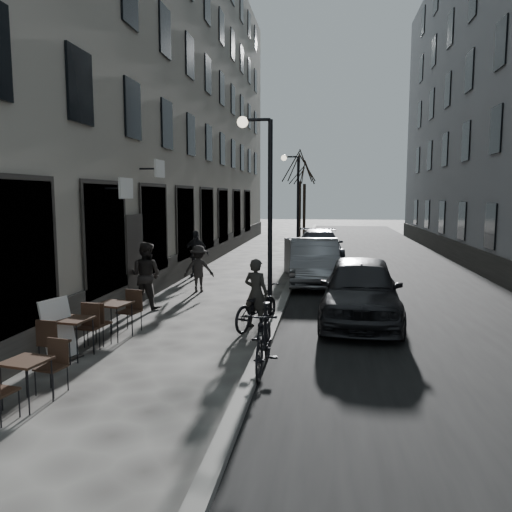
% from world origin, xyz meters
% --- Properties ---
extents(ground, '(120.00, 120.00, 0.00)m').
position_xyz_m(ground, '(0.00, 0.00, 0.00)').
color(ground, '#373432').
rests_on(ground, ground).
extents(road, '(7.30, 60.00, 0.00)m').
position_xyz_m(road, '(3.85, 16.00, 0.00)').
color(road, black).
rests_on(road, ground).
extents(kerb, '(0.25, 60.00, 0.12)m').
position_xyz_m(kerb, '(0.20, 16.00, 0.06)').
color(kerb, slate).
rests_on(kerb, ground).
extents(building_left, '(4.00, 35.00, 16.00)m').
position_xyz_m(building_left, '(-6.00, 16.50, 8.00)').
color(building_left, '#A29788').
rests_on(building_left, ground).
extents(streetlamp_near, '(0.90, 0.28, 5.09)m').
position_xyz_m(streetlamp_near, '(-0.17, 6.00, 3.16)').
color(streetlamp_near, black).
rests_on(streetlamp_near, ground).
extents(streetlamp_far, '(0.90, 0.28, 5.09)m').
position_xyz_m(streetlamp_far, '(-0.17, 18.00, 3.16)').
color(streetlamp_far, black).
rests_on(streetlamp_far, ground).
extents(tree_near, '(2.40, 2.40, 5.70)m').
position_xyz_m(tree_near, '(-0.10, 21.00, 4.66)').
color(tree_near, black).
rests_on(tree_near, ground).
extents(tree_far, '(2.40, 2.40, 5.70)m').
position_xyz_m(tree_far, '(-0.10, 27.00, 4.66)').
color(tree_far, black).
rests_on(tree_far, ground).
extents(bistro_set_a, '(0.67, 1.47, 0.84)m').
position_xyz_m(bistro_set_a, '(-2.94, -0.02, 0.43)').
color(bistro_set_a, '#2F1F15').
rests_on(bistro_set_a, ground).
extents(bistro_set_b, '(0.71, 1.60, 0.92)m').
position_xyz_m(bistro_set_b, '(-3.38, 2.18, 0.47)').
color(bistro_set_b, '#2F1F15').
rests_on(bistro_set_b, ground).
extents(bistro_set_c, '(0.77, 1.66, 0.95)m').
position_xyz_m(bistro_set_c, '(-3.15, 3.52, 0.49)').
color(bistro_set_c, '#2F1F15').
rests_on(bistro_set_c, ground).
extents(sign_board, '(0.59, 0.76, 1.19)m').
position_xyz_m(sign_board, '(-3.56, 2.00, 0.48)').
color(sign_board, black).
rests_on(sign_board, ground).
extents(utility_cabinet, '(0.80, 1.05, 1.40)m').
position_xyz_m(utility_cabinet, '(0.10, 13.43, 0.70)').
color(utility_cabinet, slate).
rests_on(utility_cabinet, ground).
extents(bicycle, '(1.31, 2.05, 1.02)m').
position_xyz_m(bicycle, '(-0.20, 4.88, 0.51)').
color(bicycle, black).
rests_on(bicycle, ground).
extents(cyclist_rider, '(0.71, 0.58, 1.66)m').
position_xyz_m(cyclist_rider, '(-0.20, 4.88, 0.83)').
color(cyclist_rider, black).
rests_on(cyclist_rider, ground).
extents(pedestrian_near, '(1.04, 0.89, 1.85)m').
position_xyz_m(pedestrian_near, '(-3.51, 6.49, 0.93)').
color(pedestrian_near, black).
rests_on(pedestrian_near, ground).
extents(pedestrian_mid, '(1.03, 0.66, 1.52)m').
position_xyz_m(pedestrian_mid, '(-2.67, 9.02, 0.76)').
color(pedestrian_mid, black).
rests_on(pedestrian_mid, ground).
extents(pedestrian_far, '(1.07, 0.49, 1.79)m').
position_xyz_m(pedestrian_far, '(-3.60, 12.07, 0.89)').
color(pedestrian_far, black).
rests_on(pedestrian_far, ground).
extents(car_near, '(2.18, 4.85, 1.62)m').
position_xyz_m(car_near, '(2.29, 5.85, 0.81)').
color(car_near, black).
rests_on(car_near, ground).
extents(car_mid, '(1.95, 4.91, 1.59)m').
position_xyz_m(car_mid, '(1.00, 11.14, 0.79)').
color(car_mid, gray).
rests_on(car_mid, ground).
extents(car_far, '(2.39, 5.36, 1.53)m').
position_xyz_m(car_far, '(1.07, 16.68, 0.76)').
color(car_far, '#303139').
rests_on(car_far, ground).
extents(moped, '(0.55, 1.95, 1.17)m').
position_xyz_m(moped, '(0.35, 2.00, 0.59)').
color(moped, black).
rests_on(moped, ground).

